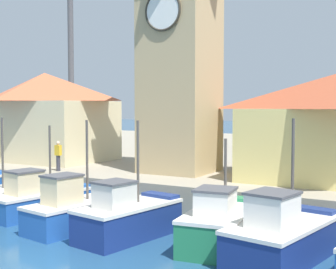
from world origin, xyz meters
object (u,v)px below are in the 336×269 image
object	(u,v)px
fishing_boat_left_inner	(39,199)
port_crane_near	(71,64)
warehouse_left	(45,115)
fishing_boat_mid_right	(221,224)
port_crane_far	(210,53)
fishing_boat_mid_left	(76,210)
fishing_boat_center	(128,217)
clock_tower	(180,46)
dock_worker_near_tower	(58,155)
fishing_boat_right_inner	(283,236)

from	to	relation	value
fishing_boat_left_inner	port_crane_near	size ratio (longest dim) A/B	0.25
warehouse_left	fishing_boat_mid_right	bearing A→B (deg)	-26.44
fishing_boat_mid_right	port_crane_far	xyz separation A→B (m)	(-10.56, 22.03, 8.71)
fishing_boat_mid_left	port_crane_far	distance (m)	24.83
fishing_boat_center	clock_tower	world-z (taller)	clock_tower
warehouse_left	port_crane_far	size ratio (longest dim) A/B	0.42
fishing_boat_left_inner	clock_tower	xyz separation A→B (m)	(3.51, 6.87, 7.39)
port_crane_far	dock_worker_near_tower	xyz separation A→B (m)	(-0.79, -17.88, -7.26)
fishing_boat_center	fishing_boat_mid_right	bearing A→B (deg)	13.19
fishing_boat_right_inner	warehouse_left	size ratio (longest dim) A/B	0.56
fishing_boat_right_inner	warehouse_left	world-z (taller)	warehouse_left
fishing_boat_left_inner	fishing_boat_mid_right	size ratio (longest dim) A/B	1.07
port_crane_far	fishing_boat_mid_left	bearing A→B (deg)	-78.42
port_crane_near	warehouse_left	bearing A→B (deg)	-55.20
clock_tower	port_crane_near	distance (m)	23.60
fishing_boat_center	clock_tower	xyz separation A→B (m)	(-2.11, 7.99, 7.30)
clock_tower	dock_worker_near_tower	world-z (taller)	clock_tower
warehouse_left	dock_worker_near_tower	xyz separation A→B (m)	(4.66, -3.81, -2.09)
fishing_boat_right_inner	clock_tower	size ratio (longest dim) A/B	0.34
fishing_boat_center	fishing_boat_right_inner	bearing A→B (deg)	3.54
clock_tower	warehouse_left	distance (m)	11.22
fishing_boat_left_inner	clock_tower	distance (m)	10.68
dock_worker_near_tower	fishing_boat_left_inner	bearing A→B (deg)	-58.26
fishing_boat_right_inner	dock_worker_near_tower	size ratio (longest dim) A/B	3.02
fishing_boat_left_inner	fishing_boat_center	size ratio (longest dim) A/B	1.09
port_crane_far	dock_worker_near_tower	bearing A→B (deg)	-92.53
warehouse_left	fishing_boat_mid_left	bearing A→B (deg)	-40.69
fishing_boat_mid_right	port_crane_far	world-z (taller)	port_crane_far
fishing_boat_left_inner	fishing_boat_right_inner	distance (m)	11.32
warehouse_left	dock_worker_near_tower	world-z (taller)	warehouse_left
fishing_boat_mid_right	port_crane_near	size ratio (longest dim) A/B	0.23
fishing_boat_center	port_crane_far	world-z (taller)	port_crane_far
port_crane_near	fishing_boat_mid_left	bearing A→B (deg)	-48.48
fishing_boat_mid_left	clock_tower	world-z (taller)	clock_tower
fishing_boat_left_inner	port_crane_near	distance (m)	27.10
dock_worker_near_tower	warehouse_left	bearing A→B (deg)	140.73
fishing_boat_mid_right	clock_tower	xyz separation A→B (m)	(-5.48, 7.20, 7.32)
fishing_boat_center	warehouse_left	bearing A→B (deg)	145.30
clock_tower	port_crane_near	xyz separation A→B (m)	(-19.36, 13.46, 1.00)
dock_worker_near_tower	clock_tower	bearing A→B (deg)	27.47
fishing_boat_center	clock_tower	distance (m)	11.03
fishing_boat_center	fishing_boat_mid_left	bearing A→B (deg)	178.80
clock_tower	fishing_boat_mid_right	bearing A→B (deg)	-52.74
clock_tower	warehouse_left	size ratio (longest dim) A/B	1.63
fishing_boat_center	dock_worker_near_tower	distance (m)	9.49
fishing_boat_left_inner	dock_worker_near_tower	distance (m)	4.74
fishing_boat_left_inner	fishing_boat_center	world-z (taller)	fishing_boat_center
clock_tower	port_crane_near	world-z (taller)	port_crane_near
fishing_boat_mid_right	fishing_boat_right_inner	xyz separation A→B (m)	(2.31, -0.44, 0.01)
fishing_boat_left_inner	port_crane_far	size ratio (longest dim) A/B	0.23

